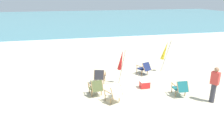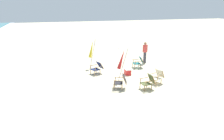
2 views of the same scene
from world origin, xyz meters
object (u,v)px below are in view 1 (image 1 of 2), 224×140
(beach_chair_front_left, at_px, (114,93))
(beach_chair_far_center, at_px, (96,87))
(beach_chair_back_left, at_px, (181,88))
(person_near_chairs, at_px, (214,85))
(beach_chair_back_right, at_px, (144,68))
(beach_chair_front_right, at_px, (100,76))
(umbrella_furled_red, at_px, (121,60))
(cooler_box, at_px, (145,84))
(umbrella_furled_yellow, at_px, (165,51))

(beach_chair_front_left, bearing_deg, beach_chair_far_center, 127.88)
(beach_chair_back_left, xyz_separation_m, person_near_chairs, (1.06, -0.88, 0.42))
(beach_chair_back_right, distance_m, person_near_chairs, 4.35)
(beach_chair_front_right, relative_size, umbrella_furled_red, 0.42)
(beach_chair_front_left, xyz_separation_m, cooler_box, (1.90, 1.19, -0.23))
(beach_chair_front_right, height_order, beach_chair_front_left, beach_chair_front_right)
(beach_chair_back_right, height_order, cooler_box, beach_chair_back_right)
(beach_chair_front_left, xyz_separation_m, umbrella_furled_yellow, (3.91, 3.19, 0.92))
(beach_chair_back_left, height_order, beach_chair_back_right, beach_chair_back_left)
(umbrella_furled_red, bearing_deg, beach_chair_far_center, -144.54)
(beach_chair_front_right, height_order, umbrella_furled_yellow, umbrella_furled_yellow)
(umbrella_furled_yellow, xyz_separation_m, cooler_box, (-2.01, -2.01, -1.14))
(beach_chair_front_right, xyz_separation_m, beach_chair_back_right, (2.83, 0.77, -0.01))
(beach_chair_front_right, distance_m, cooler_box, 2.42)
(beach_chair_back_left, bearing_deg, beach_chair_front_right, 145.44)
(beach_chair_front_left, xyz_separation_m, person_near_chairs, (4.23, -0.96, 0.41))
(beach_chair_far_center, distance_m, beach_chair_front_left, 1.09)
(cooler_box, bearing_deg, beach_chair_back_right, 69.84)
(cooler_box, bearing_deg, beach_chair_front_right, 153.05)
(beach_chair_far_center, height_order, person_near_chairs, person_near_chairs)
(beach_chair_back_left, distance_m, cooler_box, 1.81)
(beach_chair_front_right, bearing_deg, beach_chair_back_left, -34.56)
(beach_chair_back_right, bearing_deg, umbrella_furled_yellow, 6.40)
(beach_chair_front_right, height_order, beach_chair_back_right, beach_chair_front_right)
(umbrella_furled_yellow, bearing_deg, beach_chair_back_left, -102.69)
(umbrella_furled_yellow, bearing_deg, beach_chair_front_left, -140.76)
(beach_chair_front_right, relative_size, person_near_chairs, 0.52)
(beach_chair_front_right, bearing_deg, umbrella_furled_red, -17.72)
(person_near_chairs, bearing_deg, umbrella_furled_red, 139.62)
(beach_chair_back_right, bearing_deg, cooler_box, -110.16)
(beach_chair_back_right, distance_m, umbrella_furled_yellow, 1.62)
(beach_chair_back_left, distance_m, person_near_chairs, 1.44)
(beach_chair_back_right, bearing_deg, beach_chair_back_left, -79.26)
(beach_chair_far_center, height_order, beach_chair_front_right, beach_chair_far_center)
(beach_chair_front_right, distance_m, beach_chair_back_left, 4.15)
(person_near_chairs, relative_size, cooler_box, 3.33)
(beach_chair_front_left, height_order, umbrella_furled_yellow, umbrella_furled_yellow)
(umbrella_furled_red, xyz_separation_m, umbrella_furled_yellow, (3.07, 1.26, 0.02))
(beach_chair_front_left, bearing_deg, beach_chair_front_right, 96.17)
(beach_chair_back_right, relative_size, umbrella_furled_yellow, 0.45)
(cooler_box, bearing_deg, umbrella_furled_red, 145.00)
(beach_chair_far_center, xyz_separation_m, beach_chair_front_right, (0.42, 1.42, -0.00))
(beach_chair_back_left, bearing_deg, cooler_box, 135.22)
(beach_chair_front_left, distance_m, cooler_box, 2.25)
(beach_chair_back_right, xyz_separation_m, cooler_box, (-0.68, -1.86, -0.22))
(person_near_chairs, distance_m, cooler_box, 3.24)
(beach_chair_far_center, xyz_separation_m, umbrella_furled_red, (1.50, 1.07, 0.90))
(beach_chair_far_center, bearing_deg, beach_chair_front_right, 73.35)
(beach_chair_far_center, relative_size, umbrella_furled_red, 0.40)
(beach_chair_back_left, bearing_deg, umbrella_furled_red, 139.33)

